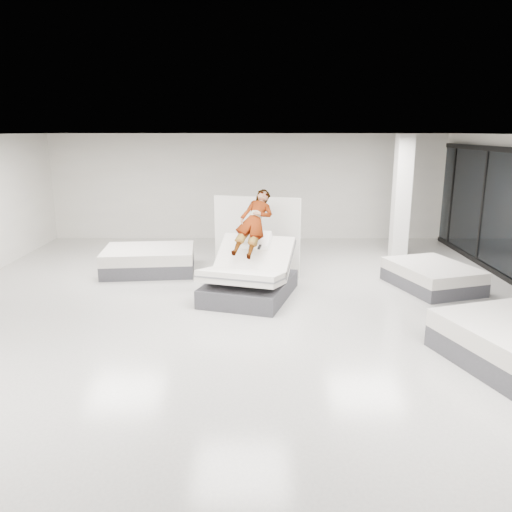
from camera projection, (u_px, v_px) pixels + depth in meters
name	position (u px, v px, depth m)	size (l,w,h in m)	color
room	(240.00, 232.00, 8.46)	(14.00, 14.04, 3.20)	beige
hero_bed	(249.00, 279.00, 10.00)	(2.06, 2.40, 1.26)	#3E3F44
person	(254.00, 233.00, 10.09)	(0.60, 0.39, 1.65)	slate
remote	(259.00, 247.00, 9.75)	(0.05, 0.14, 0.03)	black
divider_panel	(257.00, 237.00, 11.43)	(2.01, 0.09, 1.83)	silver
flat_bed_right_far	(432.00, 276.00, 10.64)	(1.89, 2.19, 0.51)	#3E3F44
flat_bed_left_far	(149.00, 260.00, 11.86)	(2.24, 1.77, 0.57)	#3E3F44
column	(401.00, 198.00, 12.81)	(0.40, 0.40, 3.20)	white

